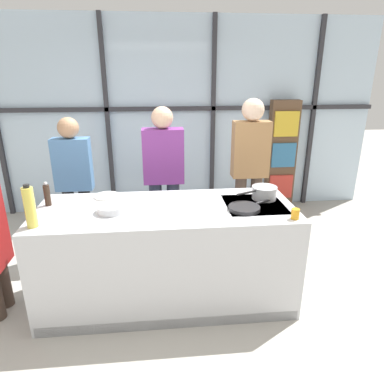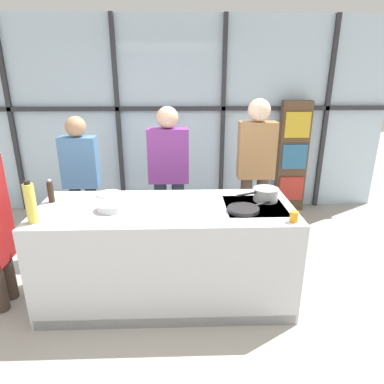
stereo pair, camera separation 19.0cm
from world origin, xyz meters
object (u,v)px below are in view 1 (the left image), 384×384
at_px(oil_bottle, 30,207).
at_px(juice_glass_near, 295,214).
at_px(white_plate, 107,196).
at_px(frying_pan, 245,208).
at_px(spectator_center_left, 164,173).
at_px(saucepan, 264,192).
at_px(spectator_center_right, 250,165).
at_px(mixing_bowl, 111,208).
at_px(pepper_grinder, 47,195).
at_px(spectator_far_left, 74,179).

xyz_separation_m(oil_bottle, juice_glass_near, (2.07, -0.06, -0.12)).
bearing_deg(white_plate, juice_glass_near, -22.93).
bearing_deg(frying_pan, spectator_center_left, 121.79).
bearing_deg(white_plate, frying_pan, -19.98).
bearing_deg(saucepan, juice_glass_near, -75.92).
distance_m(frying_pan, saucepan, 0.35).
bearing_deg(spectator_center_right, mixing_bowl, 35.03).
height_order(spectator_center_right, pepper_grinder, spectator_center_right).
height_order(white_plate, pepper_grinder, pepper_grinder).
distance_m(frying_pan, mixing_bowl, 1.14).
xyz_separation_m(spectator_center_left, spectator_center_right, (1.00, 0.00, 0.07)).
bearing_deg(saucepan, oil_bottle, -168.05).
relative_size(spectator_center_left, frying_pan, 3.79).
bearing_deg(mixing_bowl, spectator_center_left, 65.57).
distance_m(spectator_center_right, saucepan, 0.85).
bearing_deg(spectator_center_right, oil_bottle, 31.77).
bearing_deg(juice_glass_near, spectator_center_left, 128.15).
bearing_deg(white_plate, pepper_grinder, -160.43).
relative_size(oil_bottle, juice_glass_near, 3.99).
distance_m(frying_pan, pepper_grinder, 1.74).
bearing_deg(pepper_grinder, spectator_center_left, 38.04).
height_order(spectator_center_left, oil_bottle, spectator_center_left).
bearing_deg(mixing_bowl, frying_pan, -3.15).
xyz_separation_m(spectator_far_left, spectator_center_left, (1.00, -0.00, 0.05)).
xyz_separation_m(spectator_center_right, oil_bottle, (-2.03, -1.26, 0.06)).
height_order(spectator_center_left, spectator_center_right, spectator_center_right).
xyz_separation_m(mixing_bowl, juice_glass_near, (1.50, -0.29, 0.01)).
xyz_separation_m(spectator_far_left, saucepan, (1.92, -0.85, 0.08)).
distance_m(spectator_center_left, white_plate, 0.85).
bearing_deg(saucepan, pepper_grinder, 179.11).
xyz_separation_m(saucepan, mixing_bowl, (-1.38, -0.18, -0.03)).
xyz_separation_m(spectator_center_left, saucepan, (0.92, -0.85, 0.03)).
relative_size(frying_pan, juice_glass_near, 5.23).
xyz_separation_m(saucepan, juice_glass_near, (0.12, -0.47, -0.02)).
bearing_deg(spectator_center_right, white_plate, 22.46).
height_order(white_plate, oil_bottle, oil_bottle).
height_order(saucepan, oil_bottle, oil_bottle).
xyz_separation_m(spectator_center_right, saucepan, (-0.08, -0.85, -0.04)).
xyz_separation_m(frying_pan, white_plate, (-1.23, 0.45, -0.01)).
distance_m(spectator_center_right, white_plate, 1.69).
height_order(frying_pan, white_plate, frying_pan).
distance_m(frying_pan, oil_bottle, 1.72).
relative_size(spectator_center_right, mixing_bowl, 7.36).
xyz_separation_m(white_plate, oil_bottle, (-0.48, -0.62, 0.16)).
bearing_deg(spectator_center_left, saucepan, 137.24).
distance_m(frying_pan, juice_glass_near, 0.42).
relative_size(spectator_far_left, juice_glass_near, 18.61).
distance_m(white_plate, oil_bottle, 0.79).
relative_size(spectator_far_left, pepper_grinder, 7.26).
distance_m(spectator_center_left, oil_bottle, 1.63).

